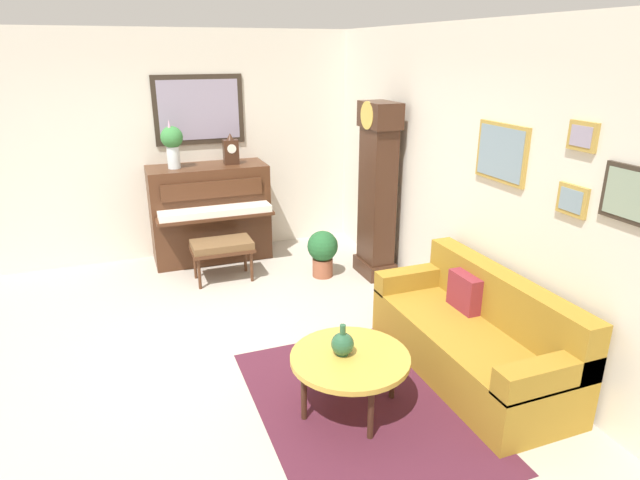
% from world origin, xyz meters
% --- Properties ---
extents(ground_plane, '(6.40, 6.00, 0.10)m').
position_xyz_m(ground_plane, '(0.00, 0.00, -0.05)').
color(ground_plane, '#B2A899').
extents(wall_left, '(0.13, 4.90, 2.80)m').
position_xyz_m(wall_left, '(-2.60, 0.01, 1.41)').
color(wall_left, silver).
rests_on(wall_left, ground_plane).
extents(wall_back, '(5.30, 0.13, 2.80)m').
position_xyz_m(wall_back, '(0.02, 2.40, 1.40)').
color(wall_back, silver).
rests_on(wall_back, ground_plane).
extents(area_rug, '(2.10, 1.50, 0.01)m').
position_xyz_m(area_rug, '(1.26, 0.87, 0.00)').
color(area_rug, '#4C1E2D').
rests_on(area_rug, ground_plane).
extents(piano, '(0.87, 1.44, 1.21)m').
position_xyz_m(piano, '(-2.23, 0.39, 0.61)').
color(piano, '#4C2B19').
rests_on(piano, ground_plane).
extents(piano_bench, '(0.42, 0.70, 0.48)m').
position_xyz_m(piano_bench, '(-1.48, 0.37, 0.41)').
color(piano_bench, '#4C2B19').
rests_on(piano_bench, ground_plane).
extents(grandfather_clock, '(0.52, 0.34, 2.03)m').
position_xyz_m(grandfather_clock, '(-1.01, 2.10, 0.96)').
color(grandfather_clock, '#3D2316').
rests_on(grandfather_clock, ground_plane).
extents(couch, '(1.90, 0.80, 0.84)m').
position_xyz_m(couch, '(1.14, 1.95, 0.31)').
color(couch, olive).
rests_on(couch, ground_plane).
extents(coffee_table, '(0.88, 0.88, 0.45)m').
position_xyz_m(coffee_table, '(1.24, 0.78, 0.42)').
color(coffee_table, gold).
rests_on(coffee_table, ground_plane).
extents(mantel_clock, '(0.13, 0.18, 0.38)m').
position_xyz_m(mantel_clock, '(-2.23, 0.69, 1.38)').
color(mantel_clock, '#3D2316').
rests_on(mantel_clock, piano).
extents(flower_vase, '(0.26, 0.26, 0.58)m').
position_xyz_m(flower_vase, '(-2.23, -0.00, 1.52)').
color(flower_vase, silver).
rests_on(flower_vase, piano).
extents(green_jug, '(0.17, 0.17, 0.24)m').
position_xyz_m(green_jug, '(1.20, 0.73, 0.54)').
color(green_jug, '#234C33').
rests_on(green_jug, coffee_table).
extents(potted_plant, '(0.36, 0.36, 0.56)m').
position_xyz_m(potted_plant, '(-1.17, 1.50, 0.32)').
color(potted_plant, '#935138').
rests_on(potted_plant, ground_plane).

